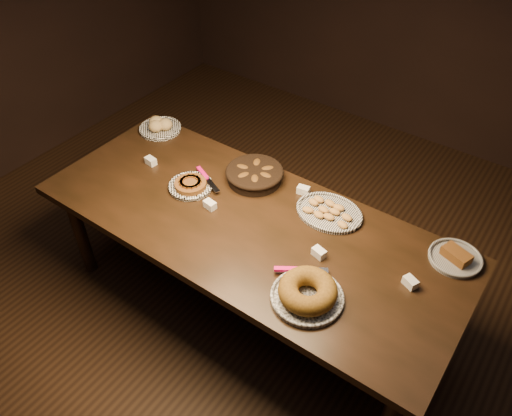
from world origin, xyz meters
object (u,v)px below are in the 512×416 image
Objects in this scene: buffet_table at (248,231)px; madeleine_platter at (329,212)px; bundt_cake_plate at (307,292)px; apple_tart_plate at (191,185)px.

madeleine_platter reaches higher than buffet_table.
madeleine_platter is at bearing 42.63° from buffet_table.
madeleine_platter is at bearing 130.86° from bundt_cake_plate.
apple_tart_plate is at bearing 175.29° from buffet_table.
buffet_table is at bearing -15.78° from apple_tart_plate.
buffet_table is 5.99× the size of bundt_cake_plate.
apple_tart_plate is 0.78× the size of bundt_cake_plate.
buffet_table is 0.46m from madeleine_platter.
bundt_cake_plate is at bearing -28.12° from apple_tart_plate.
madeleine_platter is (0.77, 0.27, -0.00)m from apple_tart_plate.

